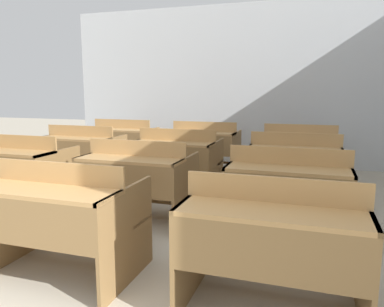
% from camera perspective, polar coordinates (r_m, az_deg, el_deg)
% --- Properties ---
extents(wall_back, '(6.58, 0.06, 3.06)m').
position_cam_1_polar(wall_back, '(7.49, 5.63, 10.27)').
color(wall_back, silver).
rests_on(wall_back, ground_plane).
extents(bench_front_center, '(1.14, 0.82, 0.90)m').
position_cam_1_polar(bench_front_center, '(3.09, -19.51, -8.99)').
color(bench_front_center, olive).
rests_on(bench_front_center, ground_plane).
extents(bench_front_right, '(1.14, 0.82, 0.90)m').
position_cam_1_polar(bench_front_right, '(2.52, 12.21, -12.94)').
color(bench_front_right, olive).
rests_on(bench_front_right, ground_plane).
extents(bench_second_left, '(1.14, 0.82, 0.90)m').
position_cam_1_polar(bench_second_left, '(5.06, -24.83, -2.21)').
color(bench_second_left, olive).
rests_on(bench_second_left, ground_plane).
extents(bench_second_center, '(1.14, 0.82, 0.90)m').
position_cam_1_polar(bench_second_center, '(4.16, -8.32, -3.83)').
color(bench_second_center, olive).
rests_on(bench_second_center, ground_plane).
extents(bench_second_right, '(1.14, 0.82, 0.90)m').
position_cam_1_polar(bench_second_right, '(3.74, 14.41, -5.54)').
color(bench_second_right, olive).
rests_on(bench_second_right, ground_plane).
extents(bench_third_left, '(1.14, 0.82, 0.90)m').
position_cam_1_polar(bench_third_left, '(6.06, -16.54, 0.10)').
color(bench_third_left, olive).
rests_on(bench_third_left, ground_plane).
extents(bench_third_center, '(1.14, 0.82, 0.90)m').
position_cam_1_polar(bench_third_center, '(5.32, -2.30, -0.79)').
color(bench_third_center, olive).
rests_on(bench_third_center, ground_plane).
extents(bench_third_right, '(1.14, 0.82, 0.90)m').
position_cam_1_polar(bench_third_right, '(5.01, 15.33, -1.77)').
color(bench_third_right, olive).
rests_on(bench_third_right, ground_plane).
extents(bench_back_left, '(1.14, 0.82, 0.90)m').
position_cam_1_polar(bench_back_left, '(7.16, -10.55, 1.73)').
color(bench_back_left, olive).
rests_on(bench_back_left, ground_plane).
extents(bench_back_center, '(1.14, 0.82, 0.90)m').
position_cam_1_polar(bench_back_center, '(6.54, 1.87, 1.16)').
color(bench_back_center, olive).
rests_on(bench_back_center, ground_plane).
extents(bench_back_right, '(1.14, 0.82, 0.90)m').
position_cam_1_polar(bench_back_right, '(6.26, 16.04, 0.42)').
color(bench_back_right, olive).
rests_on(bench_back_right, ground_plane).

